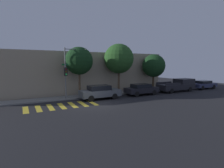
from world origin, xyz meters
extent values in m
plane|color=black|center=(0.00, 0.00, 0.00)|extent=(60.00, 60.00, 0.00)
cube|color=slate|center=(0.00, 4.22, 0.07)|extent=(26.00, 2.05, 0.14)
cube|color=gray|center=(0.00, 8.65, 2.68)|extent=(26.00, 6.00, 5.37)
cube|color=gold|center=(-6.00, 0.80, 0.00)|extent=(0.45, 2.60, 0.00)
cube|color=gold|center=(-5.00, 0.80, 0.00)|extent=(0.45, 2.60, 0.00)
cube|color=gold|center=(-4.01, 0.80, 0.00)|extent=(0.45, 2.60, 0.00)
cube|color=gold|center=(-3.01, 0.80, 0.00)|extent=(0.45, 2.60, 0.00)
cube|color=gold|center=(-2.02, 0.80, 0.00)|extent=(0.45, 2.60, 0.00)
cube|color=gold|center=(-1.02, 0.80, 0.00)|extent=(0.45, 2.60, 0.00)
cube|color=gold|center=(-0.03, 0.80, 0.00)|extent=(0.45, 2.60, 0.00)
cylinder|color=slate|center=(-2.00, 3.45, 2.78)|extent=(0.12, 0.12, 5.56)
cube|color=black|center=(-2.00, 3.24, 3.05)|extent=(0.30, 0.30, 0.90)
cylinder|color=#4C0C0C|center=(-2.00, 3.08, 3.32)|extent=(0.18, 0.02, 0.18)
cylinder|color=#593D0A|center=(-2.00, 3.08, 3.05)|extent=(0.18, 0.02, 0.18)
cylinder|color=#26E54C|center=(-2.00, 3.08, 2.78)|extent=(0.18, 0.02, 0.18)
cube|color=#19662D|center=(-2.00, 3.45, 3.79)|extent=(0.70, 0.02, 0.18)
cylinder|color=slate|center=(-0.91, 3.45, 5.41)|extent=(2.19, 0.08, 0.08)
sphere|color=#F9E5B2|center=(0.19, 3.45, 5.31)|extent=(0.36, 0.36, 0.36)
cube|color=#4C5156|center=(1.40, 2.10, 0.68)|extent=(4.41, 1.76, 0.69)
cube|color=black|center=(1.29, 2.10, 1.28)|extent=(2.29, 1.55, 0.51)
cylinder|color=black|center=(2.77, 2.89, 0.33)|extent=(0.66, 0.22, 0.66)
cylinder|color=black|center=(2.77, 1.31, 0.33)|extent=(0.66, 0.22, 0.66)
cylinder|color=black|center=(0.04, 2.89, 0.33)|extent=(0.66, 0.22, 0.66)
cylinder|color=black|center=(0.04, 1.31, 0.33)|extent=(0.66, 0.22, 0.66)
cube|color=black|center=(7.04, 2.10, 0.64)|extent=(4.22, 1.76, 0.63)
cube|color=black|center=(6.94, 2.10, 1.18)|extent=(2.20, 1.55, 0.44)
cylinder|color=black|center=(8.35, 2.89, 0.33)|extent=(0.66, 0.22, 0.66)
cylinder|color=black|center=(8.35, 1.31, 0.33)|extent=(0.66, 0.22, 0.66)
cylinder|color=black|center=(5.74, 2.89, 0.33)|extent=(0.66, 0.22, 0.66)
cylinder|color=black|center=(5.74, 1.31, 0.33)|extent=(0.66, 0.22, 0.66)
cube|color=black|center=(13.02, 2.10, 0.71)|extent=(5.69, 1.97, 0.76)
cube|color=black|center=(14.58, 2.10, 1.43)|extent=(2.56, 1.81, 0.67)
cube|color=black|center=(11.60, 2.96, 1.23)|extent=(2.84, 0.08, 0.28)
cube|color=black|center=(11.60, 1.24, 1.23)|extent=(2.84, 0.08, 0.28)
cylinder|color=black|center=(14.78, 2.99, 0.33)|extent=(0.66, 0.22, 0.66)
cylinder|color=black|center=(14.78, 1.21, 0.33)|extent=(0.66, 0.22, 0.66)
cylinder|color=black|center=(11.26, 2.99, 0.33)|extent=(0.66, 0.22, 0.66)
cylinder|color=black|center=(11.26, 1.21, 0.33)|extent=(0.66, 0.22, 0.66)
cube|color=#2D3351|center=(18.98, 2.10, 0.61)|extent=(4.35, 1.82, 0.56)
cube|color=black|center=(18.88, 2.10, 1.10)|extent=(2.26, 1.60, 0.42)
cylinder|color=black|center=(20.33, 2.92, 0.33)|extent=(0.66, 0.22, 0.66)
cylinder|color=black|center=(20.33, 1.28, 0.33)|extent=(0.66, 0.22, 0.66)
cylinder|color=black|center=(17.63, 2.92, 0.33)|extent=(0.66, 0.22, 0.66)
cylinder|color=black|center=(17.63, 1.28, 0.33)|extent=(0.66, 0.22, 0.66)
cylinder|color=brown|center=(-0.25, 4.19, 1.51)|extent=(0.24, 0.24, 3.02)
sphere|color=#143316|center=(-0.25, 4.19, 4.21)|extent=(3.16, 3.16, 3.16)
cylinder|color=brown|center=(4.95, 4.19, 1.56)|extent=(0.28, 0.28, 3.12)
sphere|color=#234C1E|center=(4.95, 4.19, 4.53)|extent=(3.76, 3.76, 3.76)
cylinder|color=#4C3823|center=(10.69, 4.19, 1.19)|extent=(0.27, 0.27, 2.39)
sphere|color=#143316|center=(10.69, 4.19, 3.62)|extent=(3.27, 3.27, 3.27)
camera|label=1|loc=(-6.21, -15.24, 3.80)|focal=28.00mm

